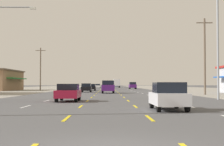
% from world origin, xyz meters
% --- Properties ---
extents(ground_plane, '(572.00, 572.00, 0.00)m').
position_xyz_m(ground_plane, '(0.00, 66.00, 0.00)').
color(ground_plane, '#4C4C4F').
extents(lot_apron_right, '(28.00, 440.00, 0.01)m').
position_xyz_m(lot_apron_right, '(24.75, 66.00, 0.00)').
color(lot_apron_right, gray).
rests_on(lot_apron_right, ground).
extents(lane_markings, '(10.64, 227.60, 0.01)m').
position_xyz_m(lane_markings, '(0.00, 104.50, 0.01)').
color(lane_markings, white).
rests_on(lane_markings, ground).
extents(hatchback_inner_right_nearest, '(1.72, 3.90, 1.54)m').
position_xyz_m(hatchback_inner_right_nearest, '(3.34, 11.49, 0.78)').
color(hatchback_inner_right_nearest, silver).
rests_on(hatchback_inner_right_nearest, ground).
extents(sedan_inner_left_near, '(1.80, 4.50, 1.46)m').
position_xyz_m(sedan_inner_left_near, '(-3.28, 21.09, 0.76)').
color(sedan_inner_left_near, maroon).
rests_on(sedan_inner_left_near, ground).
extents(suv_center_turn_mid, '(1.98, 4.90, 1.98)m').
position_xyz_m(suv_center_turn_mid, '(0.05, 46.58, 1.03)').
color(suv_center_turn_mid, '#4C196B').
rests_on(suv_center_turn_mid, ground).
extents(hatchback_inner_left_midfar, '(1.72, 3.90, 1.54)m').
position_xyz_m(hatchback_inner_left_midfar, '(-3.71, 52.73, 0.78)').
color(hatchback_inner_left_midfar, black).
rests_on(hatchback_inner_left_midfar, ground).
extents(sedan_inner_left_far, '(1.80, 4.50, 1.46)m').
position_xyz_m(sedan_inner_left_far, '(-3.47, 66.16, 0.76)').
color(sedan_inner_left_far, black).
rests_on(sedan_inner_left_far, ground).
extents(suv_far_right_farther, '(1.98, 4.90, 1.98)m').
position_xyz_m(suv_far_right_farther, '(7.16, 91.21, 1.03)').
color(suv_far_right_farther, '#4C196B').
rests_on(suv_far_right_farther, ground).
extents(sedan_inner_left_farthest, '(1.80, 4.50, 1.46)m').
position_xyz_m(sedan_inner_left_farthest, '(-3.39, 111.97, 0.76)').
color(sedan_inner_left_farthest, white).
rests_on(sedan_inner_left_farthest, ground).
extents(hatchback_far_left_distant_a, '(1.72, 3.90, 1.54)m').
position_xyz_m(hatchback_far_left_distant_a, '(-7.06, 120.59, 0.78)').
color(hatchback_far_left_distant_a, silver).
rests_on(hatchback_far_left_distant_a, ground).
extents(box_truck_inner_right_distant_b, '(2.40, 7.20, 3.23)m').
position_xyz_m(box_truck_inner_right_distant_b, '(3.45, 122.59, 1.84)').
color(box_truck_inner_right_distant_b, navy).
rests_on(box_truck_inner_right_distant_b, ground).
extents(streetlight_left_row_0, '(3.61, 0.26, 8.75)m').
position_xyz_m(streetlight_left_row_0, '(-9.78, 23.96, 5.07)').
color(streetlight_left_row_0, gray).
rests_on(streetlight_left_row_0, ground).
extents(streetlight_right_row_0, '(5.14, 0.26, 10.62)m').
position_xyz_m(streetlight_right_row_0, '(9.61, 23.96, 6.22)').
color(streetlight_right_row_0, gray).
rests_on(streetlight_right_row_0, ground).
extents(utility_pole_right_row_0, '(2.20, 0.26, 10.33)m').
position_xyz_m(utility_pole_right_row_0, '(13.10, 38.67, 5.36)').
color(utility_pole_right_row_0, brown).
rests_on(utility_pole_right_row_0, ground).
extents(utility_pole_left_row_1, '(2.20, 0.26, 9.45)m').
position_xyz_m(utility_pole_left_row_1, '(-14.87, 68.73, 4.92)').
color(utility_pole_left_row_1, brown).
rests_on(utility_pole_left_row_1, ground).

